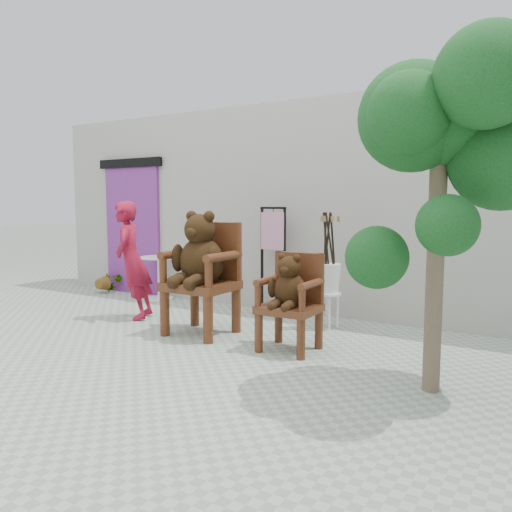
# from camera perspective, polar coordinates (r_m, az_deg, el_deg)

# --- Properties ---
(ground_plane) EXTENTS (60.00, 60.00, 0.00)m
(ground_plane) POSITION_cam_1_polar(r_m,az_deg,el_deg) (5.23, -10.06, -11.44)
(ground_plane) COLOR #95A090
(ground_plane) RESTS_ON ground
(back_wall) EXTENTS (9.00, 1.00, 3.00)m
(back_wall) POSITION_cam_1_polar(r_m,az_deg,el_deg) (7.60, 5.31, 5.53)
(back_wall) COLOR #A9A79E
(back_wall) RESTS_ON ground
(doorway) EXTENTS (1.40, 0.11, 2.33)m
(doorway) POSITION_cam_1_polar(r_m,az_deg,el_deg) (8.93, -13.89, 3.29)
(doorway) COLOR #752B82
(doorway) RESTS_ON ground
(chair_big) EXTENTS (0.76, 0.78, 1.48)m
(chair_big) POSITION_cam_1_polar(r_m,az_deg,el_deg) (5.98, -6.19, -0.77)
(chair_big) COLOR #411E0D
(chair_big) RESTS_ON ground
(chair_small) EXTENTS (0.59, 0.56, 1.04)m
(chair_small) POSITION_cam_1_polar(r_m,az_deg,el_deg) (5.32, 4.01, -4.15)
(chair_small) COLOR #411E0D
(chair_small) RESTS_ON ground
(person) EXTENTS (0.61, 0.69, 1.59)m
(person) POSITION_cam_1_polar(r_m,az_deg,el_deg) (6.92, -13.96, -0.52)
(person) COLOR maroon
(person) RESTS_ON ground
(cafe_table) EXTENTS (0.60, 0.60, 0.70)m
(cafe_table) POSITION_cam_1_polar(r_m,az_deg,el_deg) (8.29, -10.99, -1.87)
(cafe_table) COLOR white
(cafe_table) RESTS_ON ground
(display_stand) EXTENTS (0.45, 0.35, 1.51)m
(display_stand) POSITION_cam_1_polar(r_m,az_deg,el_deg) (7.04, 1.94, -1.96)
(display_stand) COLOR black
(display_stand) RESTS_ON ground
(stool_bucket) EXTENTS (0.32, 0.32, 1.45)m
(stool_bucket) POSITION_cam_1_polar(r_m,az_deg,el_deg) (6.28, 8.29, -2.45)
(stool_bucket) COLOR white
(stool_bucket) RESTS_ON ground
(tree) EXTENTS (1.49, 1.59, 2.78)m
(tree) POSITION_cam_1_polar(r_m,az_deg,el_deg) (4.33, 22.05, 13.42)
(tree) COLOR brown
(tree) RESTS_ON ground
(potted_plant) EXTENTS (0.39, 0.34, 0.42)m
(potted_plant) POSITION_cam_1_polar(r_m,az_deg,el_deg) (9.15, -16.53, -2.71)
(potted_plant) COLOR #0E3416
(potted_plant) RESTS_ON ground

